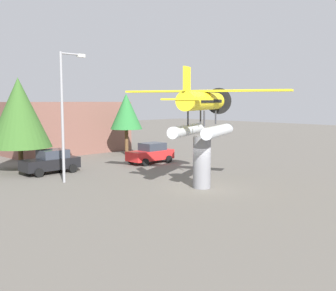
{
  "coord_description": "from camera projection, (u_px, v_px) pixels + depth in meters",
  "views": [
    {
      "loc": [
        -18.65,
        -16.21,
        5.38
      ],
      "look_at": [
        0.0,
        3.0,
        2.41
      ],
      "focal_mm": 43.21,
      "sensor_mm": 36.0,
      "label": 1
    }
  ],
  "objects": [
    {
      "name": "tree_east",
      "position": [
        19.0,
        113.0,
        30.43
      ],
      "size": [
        4.74,
        4.74,
        7.12
      ],
      "color": "brown",
      "rests_on": "ground"
    },
    {
      "name": "display_pedestal",
      "position": [
        202.0,
        162.0,
        24.89
      ],
      "size": [
        1.1,
        1.1,
        3.21
      ],
      "primitive_type": "cylinder",
      "color": "slate",
      "rests_on": "ground"
    },
    {
      "name": "streetlight_primary",
      "position": [
        65.0,
        108.0,
        26.33
      ],
      "size": [
        1.84,
        0.28,
        8.51
      ],
      "color": "gray",
      "rests_on": "ground"
    },
    {
      "name": "storefront_building",
      "position": [
        63.0,
        127.0,
        42.53
      ],
      "size": [
        12.35,
        7.63,
        5.25
      ],
      "primitive_type": "cube",
      "color": "brown",
      "rests_on": "ground"
    },
    {
      "name": "ground_plane",
      "position": [
        202.0,
        188.0,
        25.07
      ],
      "size": [
        140.0,
        140.0,
        0.0
      ],
      "primitive_type": "plane",
      "color": "#605B54"
    },
    {
      "name": "floatplane_monument",
      "position": [
        203.0,
        109.0,
        24.65
      ],
      "size": [
        7.17,
        9.99,
        4.0
      ],
      "rotation": [
        0.0,
        0.0,
        0.41
      ],
      "color": "silver",
      "rests_on": "display_pedestal"
    },
    {
      "name": "car_mid_black",
      "position": [
        51.0,
        162.0,
        30.01
      ],
      "size": [
        4.2,
        2.02,
        1.76
      ],
      "rotation": [
        0.0,
        0.0,
        3.14
      ],
      "color": "black",
      "rests_on": "ground"
    },
    {
      "name": "tree_center_back",
      "position": [
        126.0,
        112.0,
        39.97
      ],
      "size": [
        3.17,
        3.17,
        6.1
      ],
      "color": "brown",
      "rests_on": "ground"
    },
    {
      "name": "car_far_red",
      "position": [
        151.0,
        153.0,
        34.87
      ],
      "size": [
        4.2,
        2.02,
        1.76
      ],
      "rotation": [
        0.0,
        0.0,
        3.14
      ],
      "color": "red",
      "rests_on": "ground"
    }
  ]
}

